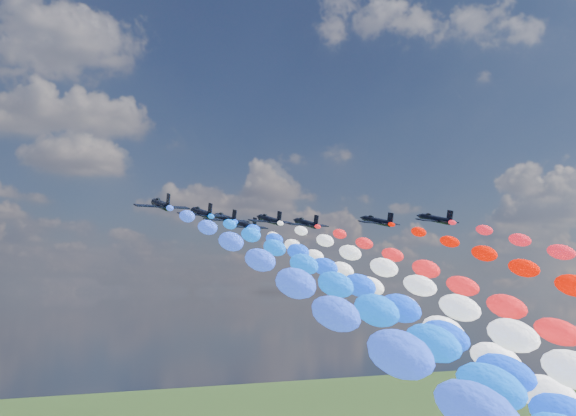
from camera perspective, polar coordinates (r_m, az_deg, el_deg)
name	(u,v)px	position (r m, az deg, el deg)	size (l,w,h in m)	color
jet_0	(161,205)	(131.41, -10.23, 0.27)	(9.85, 13.21, 2.91)	black
trail_0	(364,357)	(68.18, 6.19, -11.91)	(5.57, 130.71, 47.30)	blue
jet_1	(202,213)	(143.84, -7.00, -0.40)	(9.85, 13.21, 2.91)	black
trail_1	(403,346)	(82.34, 9.26, -10.98)	(5.57, 130.71, 47.30)	blue
jet_2	(225,219)	(154.22, -5.09, -0.85)	(9.85, 13.21, 2.91)	black
trail_2	(419,340)	(93.71, 10.53, -10.44)	(5.57, 130.71, 47.30)	#0D43FF
jet_3	(270,220)	(156.56, -1.50, -0.97)	(9.85, 13.21, 2.91)	black
trail_3	(487,338)	(98.69, 15.78, -10.11)	(5.57, 130.71, 47.30)	white
jet_4	(246,225)	(169.70, -3.39, -1.41)	(9.85, 13.21, 2.91)	black
trail_4	(423,333)	(109.95, 10.90, -9.88)	(5.57, 130.71, 47.30)	white
jet_5	(306,223)	(164.20, 1.49, -1.24)	(9.85, 13.21, 2.91)	black
trail_5	(530,335)	(108.48, 18.99, -9.68)	(5.57, 130.71, 47.30)	red
jet_6	(377,221)	(160.56, 7.24, -1.06)	(9.85, 13.21, 2.91)	black
jet_7	(436,219)	(158.24, 11.85, -0.88)	(9.85, 13.21, 2.91)	black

